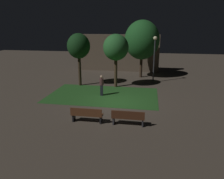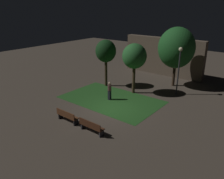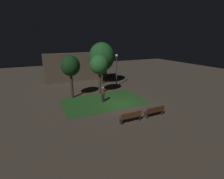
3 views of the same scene
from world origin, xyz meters
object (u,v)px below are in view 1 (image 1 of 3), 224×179
object	(u,v)px
tree_back_right	(79,47)
pedestrian	(102,85)
bench_near_trees	(87,114)
tree_right_canopy	(116,48)
lamp_post_plaza_west	(155,51)
bench_front_left	(128,117)
tree_near_wall	(142,40)

from	to	relation	value
tree_back_right	pedestrian	size ratio (longest dim) A/B	2.89
bench_near_trees	tree_right_canopy	distance (m)	8.24
bench_near_trees	lamp_post_plaza_west	xyz separation A→B (m)	(3.76, 9.85, 2.49)
tree_back_right	tree_right_canopy	distance (m)	3.29
bench_front_left	pedestrian	bearing A→B (deg)	117.16
tree_near_wall	lamp_post_plaza_west	size ratio (longest dim) A/B	1.35
tree_back_right	tree_near_wall	size ratio (longest dim) A/B	0.80
tree_near_wall	tree_back_right	bearing A→B (deg)	-141.07
tree_near_wall	bench_near_trees	bearing A→B (deg)	-101.76
bench_near_trees	tree_near_wall	distance (m)	12.64
pedestrian	tree_near_wall	bearing A→B (deg)	68.43
tree_back_right	lamp_post_plaza_west	distance (m)	6.98
bench_front_left	tree_right_canopy	size ratio (longest dim) A/B	0.39
tree_near_wall	lamp_post_plaza_west	world-z (taller)	tree_near_wall
tree_right_canopy	lamp_post_plaza_west	bearing A→B (deg)	33.30
pedestrian	bench_near_trees	bearing A→B (deg)	-87.18
tree_right_canopy	bench_front_left	bearing A→B (deg)	-76.28
bench_front_left	lamp_post_plaza_west	distance (m)	10.26
lamp_post_plaza_west	bench_front_left	bearing A→B (deg)	-98.28
bench_front_left	tree_near_wall	bearing A→B (deg)	89.25
bench_near_trees	pedestrian	size ratio (longest dim) A/B	1.12
tree_near_wall	pedestrian	bearing A→B (deg)	-111.57
tree_back_right	pedestrian	xyz separation A→B (m)	(2.59, -2.61, -2.66)
bench_near_trees	tree_right_canopy	xyz separation A→B (m)	(0.45, 7.68, 2.97)
bench_near_trees	tree_near_wall	bearing A→B (deg)	78.24
pedestrian	tree_right_canopy	bearing A→B (deg)	75.28
bench_front_left	tree_right_canopy	world-z (taller)	tree_right_canopy
tree_back_right	lamp_post_plaza_west	xyz separation A→B (m)	(6.59, 2.22, -0.54)
pedestrian	bench_front_left	bearing A→B (deg)	-62.84
tree_back_right	pedestrian	world-z (taller)	tree_back_right
bench_front_left	pedestrian	world-z (taller)	pedestrian
bench_near_trees	tree_near_wall	xyz separation A→B (m)	(2.48, 11.92, 3.37)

